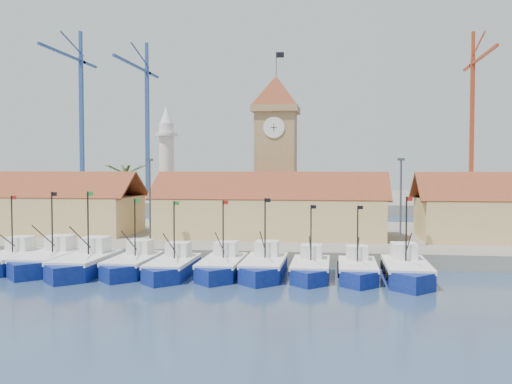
# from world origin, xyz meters

# --- Properties ---
(ground) EXTENTS (400.00, 400.00, 0.00)m
(ground) POSITION_xyz_m (0.00, 0.00, 0.00)
(ground) COLOR navy
(ground) RESTS_ON ground
(quay) EXTENTS (140.00, 32.00, 1.50)m
(quay) POSITION_xyz_m (0.00, 24.00, 0.75)
(quay) COLOR gray
(quay) RESTS_ON ground
(terminal) EXTENTS (240.00, 80.00, 2.00)m
(terminal) POSITION_xyz_m (0.00, 110.00, 1.00)
(terminal) COLOR gray
(terminal) RESTS_ON ground
(boat_0) EXTENTS (3.54, 9.70, 7.34)m
(boat_0) POSITION_xyz_m (-22.79, 2.83, 0.76)
(boat_0) COLOR navy
(boat_0) RESTS_ON ground
(boat_1) EXTENTS (3.73, 10.21, 7.73)m
(boat_1) POSITION_xyz_m (-18.79, 2.88, 0.80)
(boat_1) COLOR navy
(boat_1) RESTS_ON ground
(boat_2) EXTENTS (3.78, 10.36, 7.84)m
(boat_2) POSITION_xyz_m (-14.78, 1.86, 0.81)
(boat_2) COLOR navy
(boat_2) RESTS_ON ground
(boat_3) EXTENTS (3.44, 9.42, 7.13)m
(boat_3) POSITION_xyz_m (-10.59, 2.64, 0.74)
(boat_3) COLOR navy
(boat_3) RESTS_ON ground
(boat_4) EXTENTS (3.37, 9.24, 6.99)m
(boat_4) POSITION_xyz_m (-6.67, 1.88, 0.72)
(boat_4) COLOR navy
(boat_4) RESTS_ON ground
(boat_5) EXTENTS (3.40, 9.31, 7.04)m
(boat_5) POSITION_xyz_m (-2.41, 2.74, 0.73)
(boat_5) COLOR navy
(boat_5) RESTS_ON ground
(boat_6) EXTENTS (3.51, 9.60, 7.27)m
(boat_6) POSITION_xyz_m (1.35, 2.95, 0.75)
(boat_6) COLOR navy
(boat_6) RESTS_ON ground
(boat_7) EXTENTS (3.22, 8.82, 6.68)m
(boat_7) POSITION_xyz_m (5.42, 2.94, 0.69)
(boat_7) COLOR navy
(boat_7) RESTS_ON ground
(boat_8) EXTENTS (3.21, 8.80, 6.66)m
(boat_8) POSITION_xyz_m (9.46, 2.86, 0.69)
(boat_8) COLOR navy
(boat_8) RESTS_ON ground
(boat_9) EXTENTS (3.63, 9.95, 7.53)m
(boat_9) POSITION_xyz_m (13.52, 2.43, 0.78)
(boat_9) COLOR navy
(boat_9) RESTS_ON ground
(hall_left) EXTENTS (31.20, 10.13, 7.61)m
(hall_left) POSITION_xyz_m (-32.00, 20.00, 3.99)
(hall_left) COLOR #DDB579
(hall_left) RESTS_ON quay
(hall_center) EXTENTS (27.04, 10.13, 7.61)m
(hall_center) POSITION_xyz_m (0.00, 20.00, 3.99)
(hall_center) COLOR #DDB579
(hall_center) RESTS_ON quay
(clock_tower) EXTENTS (5.80, 5.80, 22.70)m
(clock_tower) POSITION_xyz_m (0.00, 26.00, 11.96)
(clock_tower) COLOR #A08A52
(clock_tower) RESTS_ON quay
(minaret) EXTENTS (3.00, 3.00, 16.30)m
(minaret) POSITION_xyz_m (-15.00, 28.00, 9.73)
(minaret) COLOR silver
(minaret) RESTS_ON quay
(palm_tree) EXTENTS (5.60, 5.03, 8.39)m
(palm_tree) POSITION_xyz_m (-20.00, 26.00, 6.25)
(palm_tree) COLOR brown
(palm_tree) RESTS_ON quay
(lamp_posts) EXTENTS (80.70, 0.25, 9.03)m
(lamp_posts) POSITION_xyz_m (0.50, 12.00, 6.48)
(lamp_posts) COLOR #3F3F44
(lamp_posts) RESTS_ON quay
(crane_blue_far) EXTENTS (1.00, 32.44, 44.61)m
(crane_blue_far) POSITION_xyz_m (-61.44, 100.69, 26.73)
(crane_blue_far) COLOR navy
(crane_blue_far) RESTS_ON terminal
(crane_blue_near) EXTENTS (1.00, 34.15, 42.28)m
(crane_blue_near) POSITION_xyz_m (-44.83, 106.38, 25.59)
(crane_blue_near) COLOR navy
(crane_blue_near) RESTS_ON terminal
(crane_red_right) EXTENTS (1.00, 32.31, 41.83)m
(crane_red_right) POSITION_xyz_m (41.68, 103.64, 25.19)
(crane_red_right) COLOR #A63719
(crane_red_right) RESTS_ON terminal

